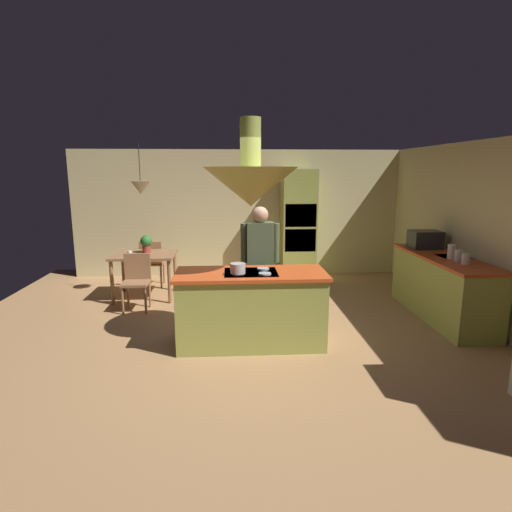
# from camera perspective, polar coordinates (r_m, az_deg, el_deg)

# --- Properties ---
(ground) EXTENTS (8.16, 8.16, 0.00)m
(ground) POSITION_cam_1_polar(r_m,az_deg,el_deg) (5.55, -0.79, -11.01)
(ground) COLOR #AD7F51
(wall_back) EXTENTS (6.80, 0.10, 2.55)m
(wall_back) POSITION_cam_1_polar(r_m,az_deg,el_deg) (8.62, -1.92, 5.81)
(wall_back) COLOR beige
(wall_back) RESTS_ON ground
(wall_right) EXTENTS (0.10, 7.20, 2.55)m
(wall_right) POSITION_cam_1_polar(r_m,az_deg,el_deg) (6.59, 28.53, 2.68)
(wall_right) COLOR beige
(wall_right) RESTS_ON ground
(kitchen_island) EXTENTS (1.84, 0.78, 0.94)m
(kitchen_island) POSITION_cam_1_polar(r_m,az_deg,el_deg) (5.20, -0.70, -7.11)
(kitchen_island) COLOR #A0A84C
(kitchen_island) RESTS_ON ground
(counter_run_right) EXTENTS (0.73, 2.19, 0.92)m
(counter_run_right) POSITION_cam_1_polar(r_m,az_deg,el_deg) (6.71, 24.03, -3.80)
(counter_run_right) COLOR #A0A84C
(counter_run_right) RESTS_ON ground
(oven_tower) EXTENTS (0.66, 0.62, 2.16)m
(oven_tower) POSITION_cam_1_polar(r_m,az_deg,el_deg) (8.34, 5.76, 4.23)
(oven_tower) COLOR #A0A84C
(oven_tower) RESTS_ON ground
(dining_table) EXTENTS (1.04, 0.86, 0.76)m
(dining_table) POSITION_cam_1_polar(r_m,az_deg,el_deg) (7.33, -14.94, -0.49)
(dining_table) COLOR #986943
(dining_table) RESTS_ON ground
(person_at_island) EXTENTS (0.53, 0.22, 1.66)m
(person_at_island) POSITION_cam_1_polar(r_m,az_deg,el_deg) (5.72, 0.56, -0.33)
(person_at_island) COLOR tan
(person_at_island) RESTS_ON ground
(range_hood) EXTENTS (1.10, 1.10, 1.00)m
(range_hood) POSITION_cam_1_polar(r_m,az_deg,el_deg) (4.93, -0.74, 9.74)
(range_hood) COLOR #A0A84C
(pendant_light_over_table) EXTENTS (0.32, 0.32, 0.82)m
(pendant_light_over_table) POSITION_cam_1_polar(r_m,az_deg,el_deg) (7.18, -15.44, 8.97)
(pendant_light_over_table) COLOR beige
(chair_facing_island) EXTENTS (0.40, 0.40, 0.87)m
(chair_facing_island) POSITION_cam_1_polar(r_m,az_deg,el_deg) (6.74, -15.95, -2.90)
(chair_facing_island) COLOR #986943
(chair_facing_island) RESTS_ON ground
(chair_by_back_wall) EXTENTS (0.40, 0.40, 0.87)m
(chair_by_back_wall) POSITION_cam_1_polar(r_m,az_deg,el_deg) (7.98, -13.98, -0.59)
(chair_by_back_wall) COLOR #986943
(chair_by_back_wall) RESTS_ON ground
(potted_plant_on_table) EXTENTS (0.20, 0.20, 0.30)m
(potted_plant_on_table) POSITION_cam_1_polar(r_m,az_deg,el_deg) (7.35, -14.71, 1.73)
(potted_plant_on_table) COLOR #99382D
(potted_plant_on_table) RESTS_ON dining_table
(cup_on_table) EXTENTS (0.07, 0.07, 0.09)m
(cup_on_table) POSITION_cam_1_polar(r_m,az_deg,el_deg) (7.13, -16.85, 0.31)
(cup_on_table) COLOR white
(cup_on_table) RESTS_ON dining_table
(canister_flour) EXTENTS (0.11, 0.11, 0.15)m
(canister_flour) POSITION_cam_1_polar(r_m,az_deg,el_deg) (6.14, 26.67, -0.35)
(canister_flour) COLOR silver
(canister_flour) RESTS_ON counter_run_right
(canister_sugar) EXTENTS (0.10, 0.10, 0.16)m
(canister_sugar) POSITION_cam_1_polar(r_m,az_deg,el_deg) (6.29, 25.86, 0.03)
(canister_sugar) COLOR silver
(canister_sugar) RESTS_ON counter_run_right
(canister_tea) EXTENTS (0.11, 0.11, 0.20)m
(canister_tea) POSITION_cam_1_polar(r_m,az_deg,el_deg) (6.44, 25.11, 0.54)
(canister_tea) COLOR silver
(canister_tea) RESTS_ON counter_run_right
(microwave_on_counter) EXTENTS (0.46, 0.36, 0.28)m
(microwave_on_counter) POSITION_cam_1_polar(r_m,az_deg,el_deg) (7.15, 22.04, 2.10)
(microwave_on_counter) COLOR #232326
(microwave_on_counter) RESTS_ON counter_run_right
(cooking_pot_on_cooktop) EXTENTS (0.18, 0.18, 0.12)m
(cooking_pot_on_cooktop) POSITION_cam_1_polar(r_m,az_deg,el_deg) (4.93, -2.50, -1.69)
(cooking_pot_on_cooktop) COLOR #B2B2B7
(cooking_pot_on_cooktop) RESTS_ON kitchen_island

